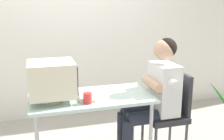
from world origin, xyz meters
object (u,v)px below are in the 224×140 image
object	(u,v)px
desk	(91,102)
desk_mug	(88,98)
keyboard	(84,95)
person_seated	(155,93)
office_chair	(170,109)
crt_monitor	(52,79)

from	to	relation	value
desk	desk_mug	world-z (taller)	desk_mug
keyboard	person_seated	world-z (taller)	person_seated
office_chair	person_seated	world-z (taller)	person_seated
desk	desk_mug	bearing A→B (deg)	-111.57
crt_monitor	office_chair	size ratio (longest dim) A/B	0.47
person_seated	desk_mug	size ratio (longest dim) A/B	12.65
desk	desk_mug	distance (m)	0.23
desk	keyboard	size ratio (longest dim) A/B	2.94
keyboard	office_chair	xyz separation A→B (m)	(0.93, -0.03, -0.25)
person_seated	keyboard	bearing A→B (deg)	177.56
person_seated	office_chair	bearing A→B (deg)	0.00
office_chair	desk_mug	world-z (taller)	office_chair
desk	keyboard	bearing A→B (deg)	166.77
keyboard	person_seated	size ratio (longest dim) A/B	0.32
person_seated	desk_mug	bearing A→B (deg)	-167.39
crt_monitor	person_seated	bearing A→B (deg)	0.92
keyboard	person_seated	xyz separation A→B (m)	(0.74, -0.03, -0.04)
keyboard	office_chair	distance (m)	0.96
desk	person_seated	world-z (taller)	person_seated
desk	keyboard	world-z (taller)	keyboard
crt_monitor	person_seated	distance (m)	1.07
crt_monitor	desk_mug	world-z (taller)	crt_monitor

